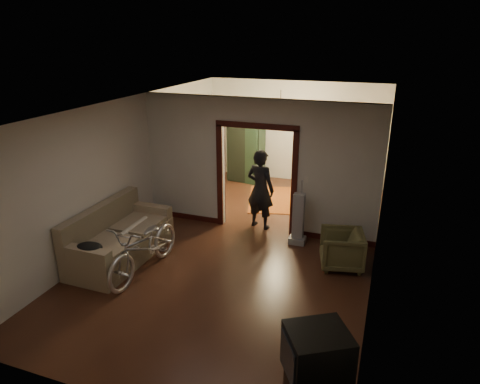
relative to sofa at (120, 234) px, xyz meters
The scene contains 23 objects.
floor 2.45m from the sofa, 34.88° to the left, with size 5.00×8.50×0.01m, color black.
ceiling 3.32m from the sofa, 34.88° to the left, with size 5.00×8.50×0.01m, color white.
wall_back 6.02m from the sofa, 70.70° to the left, with size 5.00×0.02×2.80m, color beige.
wall_left 1.72m from the sofa, 111.12° to the left, with size 0.02×8.50×2.80m, color beige.
wall_right 4.76m from the sofa, 17.08° to the left, with size 0.02×8.50×2.80m, color beige.
partition_wall 3.03m from the sofa, 47.15° to the left, with size 5.00×0.14×2.80m, color beige.
door_casing 2.96m from the sofa, 47.15° to the left, with size 1.74×0.20×2.32m, color black.
far_window 6.28m from the sofa, 64.45° to the left, with size 0.98×0.06×1.28m, color black.
chandelier 4.72m from the sofa, 63.05° to the left, with size 0.24×0.24×0.24m, color #FFE0A5.
light_switch 3.72m from the sofa, 34.15° to the left, with size 0.08×0.01×0.12m, color silver.
sofa is the anchor object (origin of this frame).
rolled_paper 0.32m from the sofa, 71.57° to the left, with size 0.11×0.11×0.84m, color beige.
jacket 0.93m from the sofa, 86.86° to the right, with size 0.46×0.35×0.13m, color black.
bicycle 0.77m from the sofa, 23.40° to the right, with size 0.67×1.93×1.01m, color silver.
armchair 4.06m from the sofa, 15.56° to the left, with size 0.73×0.75×0.69m, color brown.
crt_tv 4.65m from the sofa, 29.44° to the right, with size 0.63×0.57×0.55m, color black.
vacuum 3.43m from the sofa, 30.15° to the left, with size 0.33×0.26×1.07m, color gray.
person 3.02m from the sofa, 47.60° to the left, with size 0.63×0.42×1.74m, color black.
oriental_rug 4.41m from the sofa, 63.30° to the left, with size 1.44×1.89×0.01m, color maroon.
locker 5.17m from the sofa, 82.16° to the left, with size 0.95×0.53×1.90m, color black.
globe 5.34m from the sofa, 82.16° to the left, with size 0.27×0.27×0.27m, color #1E5972.
desk 5.96m from the sofa, 58.10° to the left, with size 1.10×0.61×0.81m, color black.
desk_chair 5.30m from the sofa, 61.52° to the left, with size 0.36×0.36×0.81m, color black.
Camera 1 is at (2.54, -7.33, 3.97)m, focal length 32.00 mm.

